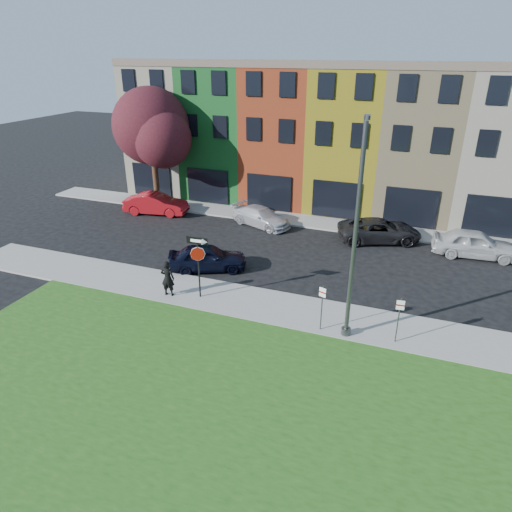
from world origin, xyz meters
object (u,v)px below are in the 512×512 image
at_px(street_lamp, 355,236).
at_px(man, 168,278).
at_px(stop_sign, 198,255).
at_px(sedan_near, 207,258).

bearing_deg(street_lamp, man, 172.35).
bearing_deg(stop_sign, sedan_near, 107.01).
bearing_deg(street_lamp, sedan_near, 150.00).
height_order(stop_sign, sedan_near, stop_sign).
bearing_deg(stop_sign, man, -168.57).
relative_size(man, street_lamp, 0.21).
distance_m(stop_sign, street_lamp, 7.59).
bearing_deg(stop_sign, street_lamp, -6.70).
relative_size(stop_sign, street_lamp, 0.36).
height_order(man, sedan_near, man).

